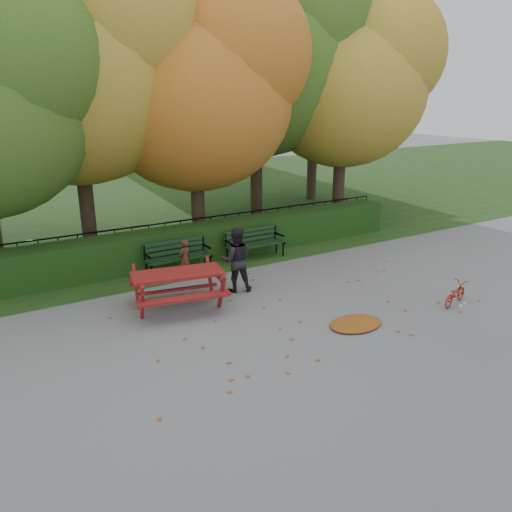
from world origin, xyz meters
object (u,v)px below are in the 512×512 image
tree_b (87,64)px  tree_e (355,80)px  adult (236,260)px  tree_c (207,87)px  bicycle (455,293)px  picnic_table (178,280)px  bench_right (254,241)px  tree_g (325,76)px  bench_left (177,254)px  tree_d (270,53)px  child (185,259)px

tree_b → tree_e: (8.97, -0.98, -0.32)m
adult → tree_c: bearing=-87.2°
bicycle → picnic_table: bearing=45.5°
tree_e → adult: tree_e is taller
tree_b → picnic_table: (0.23, -5.27, -4.74)m
bench_right → adult: (-1.69, -1.97, 0.27)m
tree_b → tree_c: size_ratio=1.10×
adult → tree_b: bearing=-48.3°
tree_c → picnic_table: (-3.05, -4.48, -4.16)m
adult → bicycle: adult is taller
tree_g → adult: tree_g is taller
adult → bench_right: bearing=-109.2°
bench_left → picnic_table: (-0.91, -2.22, 0.14)m
tree_e → bench_left: bearing=-165.2°
tree_c → adult: 6.02m
tree_b → adult: size_ratio=5.54×
adult → tree_d: bearing=-107.7°
tree_d → adult: tree_d is taller
child → tree_c: bearing=-148.5°
tree_b → tree_d: (6.32, 0.48, 0.58)m
tree_c → child: (-2.13, -2.76, -4.31)m
child → adult: size_ratio=0.66×
tree_d → tree_b: bearing=-175.6°
tree_c → adult: (-1.42, -4.23, -4.03)m
tree_e → adult: size_ratio=5.14×
tree_g → bicycle: bearing=-114.0°
tree_e → tree_g: 4.39m
tree_e → child: 9.41m
adult → child: bearing=-43.0°
tree_d → child: size_ratio=9.22×
tree_g → adult: bearing=-138.0°
tree_c → child: bearing=-127.6°
tree_d → tree_e: bearing=-28.9°
tree_d → child: 8.54m
tree_b → adult: tree_b is taller
child → adult: 1.66m
picnic_table → tree_e: bearing=37.2°
tree_b → tree_g: 11.19m
tree_e → adult: 9.24m
picnic_table → tree_d: bearing=54.4°
child → tree_e: bearing=177.3°
tree_g → bench_left: (-9.63, -6.06, -4.85)m
tree_c → bench_left: bearing=-133.4°
tree_c → bench_left: 5.31m
tree_b → child: (1.15, -3.55, -4.88)m
tree_d → child: (-5.17, -4.03, -5.46)m
tree_b → picnic_table: tree_b is taller
bench_right → bicycle: size_ratio=1.82×
tree_e → bicycle: 9.39m
tree_e → bench_right: bearing=-159.1°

